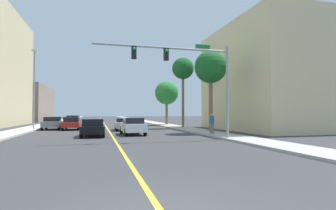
{
  "coord_description": "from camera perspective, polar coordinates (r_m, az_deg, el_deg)",
  "views": [
    {
      "loc": [
        -1.22,
        -5.18,
        1.93
      ],
      "look_at": [
        5.73,
        21.46,
        2.7
      ],
      "focal_mm": 29.1,
      "sensor_mm": 36.0,
      "label": 1
    }
  ],
  "objects": [
    {
      "name": "car_black",
      "position": [
        23.08,
        -15.38,
        -4.49
      ],
      "size": [
        1.92,
        4.38,
        1.43
      ],
      "rotation": [
        0.0,
        0.0,
        -0.02
      ],
      "color": "black",
      "rests_on": "ground"
    },
    {
      "name": "car_green",
      "position": [
        39.96,
        -19.21,
        -3.17
      ],
      "size": [
        1.93,
        4.4,
        1.54
      ],
      "rotation": [
        0.0,
        0.0,
        -0.05
      ],
      "color": "#196638",
      "rests_on": "ground"
    },
    {
      "name": "car_silver",
      "position": [
        30.06,
        -9.15,
        -3.94
      ],
      "size": [
        2.06,
        4.24,
        1.31
      ],
      "rotation": [
        0.0,
        0.0,
        -0.03
      ],
      "color": "#BCBCC1",
      "rests_on": "ground"
    },
    {
      "name": "building_right_near",
      "position": [
        33.39,
        21.02,
        5.2
      ],
      "size": [
        11.28,
        15.34,
        11.65
      ],
      "primitive_type": "cube",
      "color": "beige",
      "rests_on": "ground"
    },
    {
      "name": "car_white",
      "position": [
        23.96,
        -7.39,
        -4.38
      ],
      "size": [
        1.93,
        4.19,
        1.49
      ],
      "rotation": [
        0.0,
        0.0,
        0.04
      ],
      "color": "white",
      "rests_on": "ground"
    },
    {
      "name": "palm_far",
      "position": [
        41.56,
        -0.28,
        2.52
      ],
      "size": [
        3.58,
        3.58,
        6.61
      ],
      "color": "brown",
      "rests_on": "sidewalk_right"
    },
    {
      "name": "car_red",
      "position": [
        32.49,
        -19.48,
        -3.62
      ],
      "size": [
        1.9,
        4.13,
        1.44
      ],
      "rotation": [
        0.0,
        0.0,
        -0.02
      ],
      "color": "red",
      "rests_on": "ground"
    },
    {
      "name": "palm_near",
      "position": [
        26.1,
        8.9,
        7.67
      ],
      "size": [
        3.04,
        3.04,
        7.59
      ],
      "color": "brown",
      "rests_on": "sidewalk_right"
    },
    {
      "name": "sidewalk_left",
      "position": [
        47.81,
        -23.71,
        -3.69
      ],
      "size": [
        2.56,
        168.0,
        0.15
      ],
      "primitive_type": "cube",
      "color": "beige",
      "rests_on": "ground"
    },
    {
      "name": "sidewalk_right",
      "position": [
        48.26,
        -2.71,
        -3.81
      ],
      "size": [
        2.56,
        168.0,
        0.15
      ],
      "primitive_type": "cube",
      "color": "#B2ADA3",
      "rests_on": "ground"
    },
    {
      "name": "palm_mid",
      "position": [
        33.91,
        3.15,
        7.43
      ],
      "size": [
        2.68,
        2.68,
        8.59
      ],
      "color": "brown",
      "rests_on": "sidewalk_right"
    },
    {
      "name": "lane_marking_center",
      "position": [
        47.24,
        -13.16,
        -3.9
      ],
      "size": [
        0.16,
        144.0,
        0.01
      ],
      "primitive_type": "cube",
      "color": "yellow",
      "rests_on": "ground"
    },
    {
      "name": "traffic_signal_mast",
      "position": [
        19.15,
        4.66,
        7.58
      ],
      "size": [
        9.52,
        0.36,
        6.59
      ],
      "color": "gray",
      "rests_on": "sidewalk_right"
    },
    {
      "name": "ground",
      "position": [
        47.24,
        -13.16,
        -3.91
      ],
      "size": [
        192.0,
        192.0,
        0.0
      ],
      "primitive_type": "plane",
      "color": "#38383A"
    },
    {
      "name": "pedestrian",
      "position": [
        23.39,
        9.19,
        -3.85
      ],
      "size": [
        0.38,
        0.38,
        1.72
      ],
      "rotation": [
        0.0,
        0.0,
        5.25
      ],
      "color": "#726651",
      "rests_on": "sidewalk_right"
    },
    {
      "name": "building_left_far",
      "position": [
        71.57,
        -30.63,
        0.29
      ],
      "size": [
        16.93,
        20.39,
        8.04
      ],
      "primitive_type": "cube",
      "color": "gray",
      "rests_on": "ground"
    },
    {
      "name": "street_lamp",
      "position": [
        33.47,
        -26.24,
        3.74
      ],
      "size": [
        0.56,
        0.28,
        8.75
      ],
      "color": "gray",
      "rests_on": "sidewalk_left"
    },
    {
      "name": "car_gray",
      "position": [
        33.85,
        -23.07,
        -3.49
      ],
      "size": [
        2.05,
        4.27,
        1.44
      ],
      "rotation": [
        0.0,
        0.0,
        3.18
      ],
      "color": "slate",
      "rests_on": "ground"
    }
  ]
}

